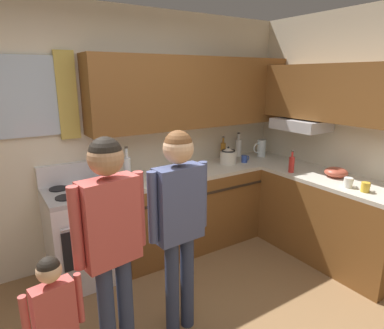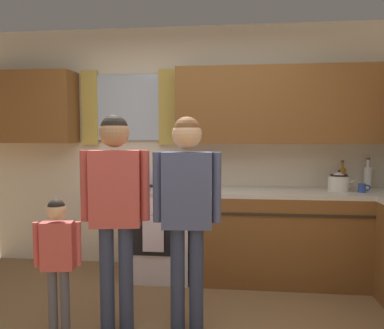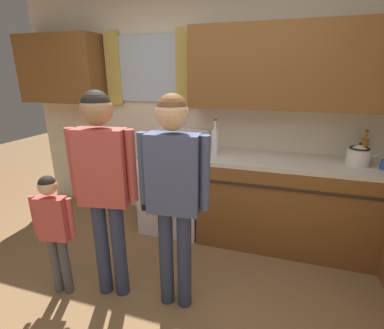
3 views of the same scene
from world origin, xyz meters
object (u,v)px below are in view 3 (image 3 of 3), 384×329
at_px(bottle_tall_clear, 215,141).
at_px(stovetop_kettle, 359,155).
at_px(adult_in_plaid, 174,183).
at_px(stove_oven, 175,188).
at_px(bottle_oil_amber, 364,148).
at_px(adult_holding_child, 103,176).
at_px(small_child, 54,223).

relative_size(bottle_tall_clear, stovetop_kettle, 1.34).
bearing_deg(adult_in_plaid, bottle_tall_clear, 87.78).
xyz_separation_m(stove_oven, bottle_tall_clear, (0.45, -0.04, 0.57)).
bearing_deg(bottle_oil_amber, bottle_tall_clear, -168.77).
bearing_deg(adult_holding_child, stove_oven, 84.91).
bearing_deg(stovetop_kettle, stove_oven, -179.52).
relative_size(bottle_oil_amber, bottle_tall_clear, 0.78).
xyz_separation_m(bottle_tall_clear, adult_holding_child, (-0.56, -1.10, -0.04)).
bearing_deg(stovetop_kettle, adult_in_plaid, -140.36).
distance_m(adult_holding_child, adult_in_plaid, 0.52).
bearing_deg(bottle_tall_clear, small_child, -127.73).
bearing_deg(small_child, bottle_tall_clear, 52.27).
bearing_deg(stovetop_kettle, adult_holding_child, -148.11).
height_order(bottle_tall_clear, stovetop_kettle, bottle_tall_clear).
xyz_separation_m(bottle_oil_amber, adult_in_plaid, (-1.44, -1.34, -0.02)).
xyz_separation_m(stove_oven, adult_holding_child, (-0.10, -1.15, 0.53)).
height_order(stove_oven, bottle_oil_amber, bottle_oil_amber).
xyz_separation_m(adult_holding_child, small_child, (-0.39, -0.12, -0.37)).
height_order(stovetop_kettle, small_child, stovetop_kettle).
bearing_deg(adult_holding_child, bottle_oil_amber, 35.19).
height_order(stove_oven, adult_in_plaid, adult_in_plaid).
bearing_deg(stovetop_kettle, bottle_tall_clear, -177.41).
height_order(bottle_oil_amber, small_child, bottle_oil_amber).
height_order(adult_in_plaid, small_child, adult_in_plaid).
height_order(adult_holding_child, adult_in_plaid, adult_holding_child).
relative_size(stovetop_kettle, adult_in_plaid, 0.17).
relative_size(stove_oven, bottle_tall_clear, 3.00).
distance_m(adult_in_plaid, small_child, 0.99).
bearing_deg(adult_in_plaid, stovetop_kettle, 39.64).
xyz_separation_m(stovetop_kettle, adult_in_plaid, (-1.35, -1.12, -0.00)).
bearing_deg(stove_oven, bottle_oil_amber, 7.17).
bearing_deg(bottle_tall_clear, adult_in_plaid, -92.22).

